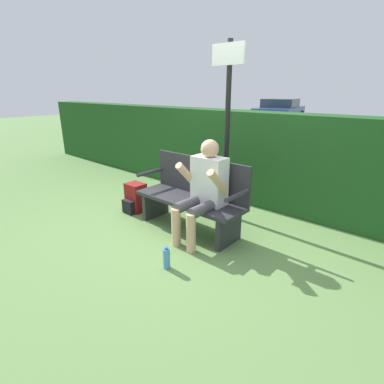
{
  "coord_description": "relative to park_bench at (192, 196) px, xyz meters",
  "views": [
    {
      "loc": [
        2.43,
        -2.68,
        1.77
      ],
      "look_at": [
        0.15,
        -0.1,
        0.58
      ],
      "focal_mm": 28.0,
      "sensor_mm": 36.0,
      "label": 1
    }
  ],
  "objects": [
    {
      "name": "ground_plane",
      "position": [
        0.0,
        -0.07,
        -0.45
      ],
      "size": [
        40.0,
        40.0,
        0.0
      ],
      "primitive_type": "plane",
      "color": "#668E4C"
    },
    {
      "name": "hedge_back",
      "position": [
        0.0,
        1.47,
        0.27
      ],
      "size": [
        12.0,
        0.5,
        1.44
      ],
      "color": "#1E4C1E",
      "rests_on": "ground"
    },
    {
      "name": "park_bench",
      "position": [
        0.0,
        0.0,
        0.0
      ],
      "size": [
        1.52,
        0.5,
        0.93
      ],
      "color": "#2D2D33",
      "rests_on": "ground"
    },
    {
      "name": "person_seated",
      "position": [
        0.3,
        -0.12,
        0.22
      ],
      "size": [
        0.56,
        0.63,
        1.22
      ],
      "color": "silver",
      "rests_on": "ground"
    },
    {
      "name": "backpack",
      "position": [
        -1.02,
        -0.14,
        -0.24
      ],
      "size": [
        0.28,
        0.31,
        0.44
      ],
      "color": "maroon",
      "rests_on": "ground"
    },
    {
      "name": "water_bottle",
      "position": [
        0.45,
        -0.91,
        -0.34
      ],
      "size": [
        0.07,
        0.07,
        0.24
      ],
      "color": "#4C8CCC",
      "rests_on": "ground"
    },
    {
      "name": "signpost",
      "position": [
        0.07,
        0.62,
        0.94
      ],
      "size": [
        0.48,
        0.09,
        2.36
      ],
      "color": "black",
      "rests_on": "ground"
    },
    {
      "name": "parked_car",
      "position": [
        -5.02,
        12.79,
        0.19
      ],
      "size": [
        2.58,
        4.31,
        1.3
      ],
      "rotation": [
        0.0,
        0.0,
        1.77
      ],
      "color": "#2D4784",
      "rests_on": "ground"
    }
  ]
}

